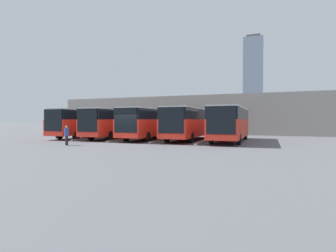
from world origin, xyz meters
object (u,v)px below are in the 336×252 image
object	(u,v)px
bus_1	(189,122)
bus_0	(230,123)
bus_3	(118,122)
bus_2	(151,122)
pedestrian	(67,135)
bus_4	(88,122)

from	to	relation	value
bus_1	bus_0	bearing A→B (deg)	177.28
bus_0	bus_3	distance (m)	12.48
bus_0	bus_2	xyz separation A→B (m)	(8.32, 0.10, 0.00)
bus_0	bus_1	xyz separation A→B (m)	(4.16, -0.20, 0.00)
pedestrian	bus_4	bearing A→B (deg)	154.36
bus_0	bus_1	bearing A→B (deg)	-2.72
bus_2	pedestrian	bearing A→B (deg)	66.97
bus_0	pedestrian	xyz separation A→B (m)	(11.94, 8.65, -0.97)
bus_1	bus_3	bearing A→B (deg)	1.62
bus_2	pedestrian	size ratio (longest dim) A/B	6.75
bus_0	bus_1	distance (m)	4.16
bus_2	bus_4	xyz separation A→B (m)	(8.32, -0.07, 0.00)
pedestrian	bus_2	bearing A→B (deg)	102.80
bus_0	pedestrian	world-z (taller)	bus_0
bus_1	bus_3	xyz separation A→B (m)	(8.32, 0.24, 0.00)
bus_3	bus_4	world-z (taller)	same
bus_1	bus_2	bearing A→B (deg)	4.08
bus_4	pedestrian	distance (m)	9.86
bus_2	pedestrian	xyz separation A→B (m)	(3.63, 8.54, -0.97)
bus_4	bus_0	bearing A→B (deg)	-179.92
bus_2	bus_0	bearing A→B (deg)	-179.32
bus_2	bus_1	bearing A→B (deg)	-175.92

